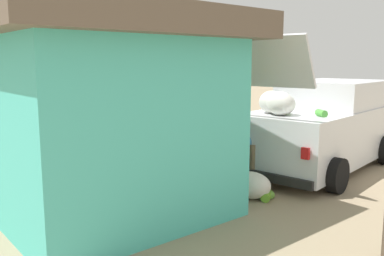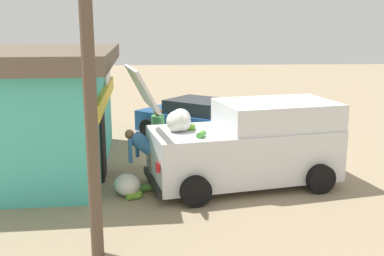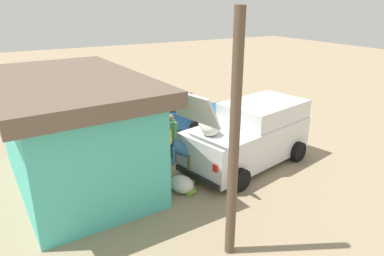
{
  "view_description": "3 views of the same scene",
  "coord_description": "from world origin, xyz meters",
  "px_view_note": "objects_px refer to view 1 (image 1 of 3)",
  "views": [
    {
      "loc": [
        -7.8,
        7.56,
        2.33
      ],
      "look_at": [
        -0.23,
        2.01,
        0.83
      ],
      "focal_mm": 38.56,
      "sensor_mm": 36.0,
      "label": 1
    },
    {
      "loc": [
        -12.2,
        1.79,
        3.61
      ],
      "look_at": [
        -0.46,
        1.16,
        0.93
      ],
      "focal_mm": 42.31,
      "sensor_mm": 36.0,
      "label": 2
    },
    {
      "loc": [
        -10.33,
        6.57,
        4.95
      ],
      "look_at": [
        -0.83,
        1.23,
        0.95
      ],
      "focal_mm": 32.69,
      "sensor_mm": 36.0,
      "label": 3
    }
  ],
  "objects_px": {
    "storefront_bar": "(72,105)",
    "customer_bending": "(239,144)",
    "paint_bucket": "(148,145)",
    "parked_sedan": "(179,121)",
    "vendor_standing": "(210,128)",
    "delivery_van": "(322,125)",
    "unloaded_banana_pile": "(252,186)"
  },
  "relations": [
    {
      "from": "customer_bending",
      "to": "paint_bucket",
      "type": "distance_m",
      "value": 3.6
    },
    {
      "from": "delivery_van",
      "to": "storefront_bar",
      "type": "bearing_deg",
      "value": 73.04
    },
    {
      "from": "customer_bending",
      "to": "paint_bucket",
      "type": "xyz_separation_m",
      "value": [
        3.55,
        -0.07,
        -0.6
      ]
    },
    {
      "from": "vendor_standing",
      "to": "paint_bucket",
      "type": "distance_m",
      "value": 2.43
    },
    {
      "from": "storefront_bar",
      "to": "customer_bending",
      "type": "distance_m",
      "value": 3.12
    },
    {
      "from": "delivery_van",
      "to": "parked_sedan",
      "type": "relative_size",
      "value": 1.14
    },
    {
      "from": "delivery_van",
      "to": "parked_sedan",
      "type": "bearing_deg",
      "value": 10.16
    },
    {
      "from": "delivery_van",
      "to": "unloaded_banana_pile",
      "type": "xyz_separation_m",
      "value": [
        -0.61,
        2.71,
        -0.75
      ]
    },
    {
      "from": "unloaded_banana_pile",
      "to": "paint_bucket",
      "type": "bearing_deg",
      "value": -5.54
    },
    {
      "from": "delivery_van",
      "to": "customer_bending",
      "type": "distance_m",
      "value": 2.38
    },
    {
      "from": "parked_sedan",
      "to": "paint_bucket",
      "type": "bearing_deg",
      "value": 116.27
    },
    {
      "from": "delivery_van",
      "to": "paint_bucket",
      "type": "distance_m",
      "value": 4.38
    },
    {
      "from": "storefront_bar",
      "to": "parked_sedan",
      "type": "height_order",
      "value": "storefront_bar"
    },
    {
      "from": "storefront_bar",
      "to": "unloaded_banana_pile",
      "type": "relative_size",
      "value": 7.14
    },
    {
      "from": "storefront_bar",
      "to": "vendor_standing",
      "type": "xyz_separation_m",
      "value": [
        -0.2,
        -2.94,
        -0.66
      ]
    },
    {
      "from": "vendor_standing",
      "to": "unloaded_banana_pile",
      "type": "xyz_separation_m",
      "value": [
        -1.95,
        0.62,
        -0.7
      ]
    },
    {
      "from": "storefront_bar",
      "to": "paint_bucket",
      "type": "bearing_deg",
      "value": -52.26
    },
    {
      "from": "storefront_bar",
      "to": "parked_sedan",
      "type": "bearing_deg",
      "value": -56.02
    },
    {
      "from": "storefront_bar",
      "to": "parked_sedan",
      "type": "xyz_separation_m",
      "value": [
        2.86,
        -4.25,
        -0.97
      ]
    },
    {
      "from": "customer_bending",
      "to": "unloaded_banana_pile",
      "type": "relative_size",
      "value": 1.42
    },
    {
      "from": "storefront_bar",
      "to": "paint_bucket",
      "type": "distance_m",
      "value": 3.72
    },
    {
      "from": "storefront_bar",
      "to": "customer_bending",
      "type": "xyz_separation_m",
      "value": [
        -1.43,
        -2.66,
        -0.78
      ]
    },
    {
      "from": "delivery_van",
      "to": "customer_bending",
      "type": "xyz_separation_m",
      "value": [
        0.1,
        2.38,
        -0.16
      ]
    },
    {
      "from": "parked_sedan",
      "to": "customer_bending",
      "type": "bearing_deg",
      "value": 159.72
    },
    {
      "from": "customer_bending",
      "to": "vendor_standing",
      "type": "bearing_deg",
      "value": -12.76
    },
    {
      "from": "storefront_bar",
      "to": "paint_bucket",
      "type": "relative_size",
      "value": 15.95
    },
    {
      "from": "unloaded_banana_pile",
      "to": "paint_bucket",
      "type": "xyz_separation_m",
      "value": [
        4.27,
        -0.41,
        -0.01
      ]
    },
    {
      "from": "storefront_bar",
      "to": "paint_bucket",
      "type": "xyz_separation_m",
      "value": [
        2.12,
        -2.74,
        -1.38
      ]
    },
    {
      "from": "parked_sedan",
      "to": "unloaded_banana_pile",
      "type": "distance_m",
      "value": 5.38
    },
    {
      "from": "parked_sedan",
      "to": "vendor_standing",
      "type": "relative_size",
      "value": 2.72
    },
    {
      "from": "paint_bucket",
      "to": "vendor_standing",
      "type": "bearing_deg",
      "value": -174.97
    },
    {
      "from": "parked_sedan",
      "to": "paint_bucket",
      "type": "height_order",
      "value": "parked_sedan"
    }
  ]
}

